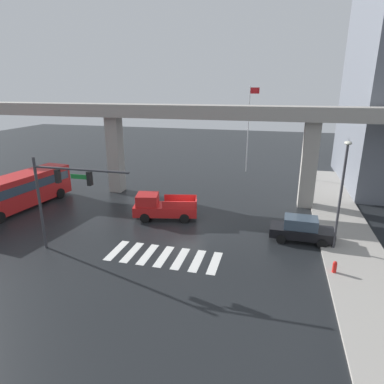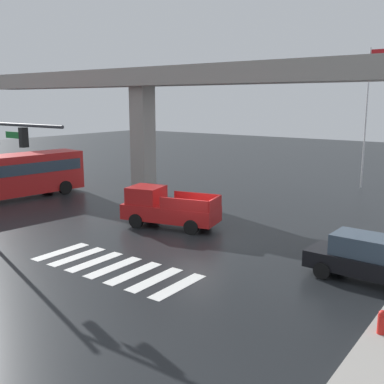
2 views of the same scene
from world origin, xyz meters
name	(u,v)px [view 1 (image 1 of 2)]	position (x,y,z in m)	size (l,w,h in m)	color
ground_plane	(188,222)	(0.00, 0.00, 0.00)	(120.00, 120.00, 0.00)	black
crosswalk_stripes	(164,256)	(0.00, -5.83, 0.01)	(7.15, 2.80, 0.01)	silver
elevated_overpass	(206,119)	(0.00, 6.33, 7.57)	(52.51, 2.52, 8.78)	#9E9991
sidewalk_east	(342,226)	(11.80, 2.00, 0.07)	(4.00, 36.00, 0.15)	#9E9991
pickup_truck	(162,207)	(-2.26, 0.25, 0.99)	(5.40, 3.00, 2.08)	red
city_bus	(16,191)	(-15.25, -0.90, 1.72)	(3.74, 11.02, 2.99)	red
sedan_black	(301,229)	(8.54, -1.20, 0.85)	(4.35, 2.06, 1.72)	black
traffic_signal_mast	(61,187)	(-6.39, -6.63, 4.39)	(6.49, 0.32, 6.20)	#38383D
street_lamp_near_corner	(342,184)	(10.60, -2.09, 4.56)	(0.44, 0.70, 7.24)	#38383D
fire_hydrant	(334,268)	(10.20, -5.37, 0.43)	(0.24, 0.24, 0.85)	red
flagpole	(249,124)	(2.95, 17.83, 6.01)	(1.16, 0.12, 10.41)	silver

